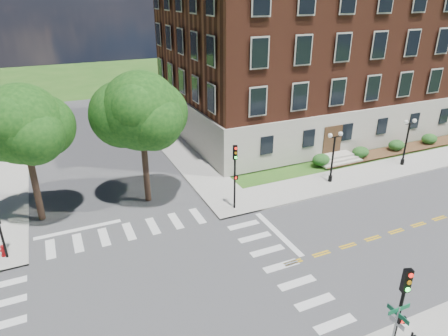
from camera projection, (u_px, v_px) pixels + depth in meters
name	position (u px, v px, depth m)	size (l,w,h in m)	color
ground	(159.00, 303.00, 20.16)	(160.00, 160.00, 0.00)	#265417
road_ew	(159.00, 303.00, 20.16)	(90.00, 12.00, 0.01)	#3D3D3F
road_ns	(159.00, 303.00, 20.15)	(12.00, 90.00, 0.01)	#3D3D3F
sidewalk_ne	(269.00, 153.00, 38.74)	(34.00, 34.00, 0.12)	#9E9B93
crosswalk_east	(281.00, 266.00, 22.86)	(2.20, 10.20, 0.02)	silver
stop_bar_east	(278.00, 233.00, 25.97)	(0.40, 5.50, 0.00)	silver
main_building	(310.00, 52.00, 44.16)	(30.60, 22.40, 16.50)	#B7B0A1
shrub_row	(395.00, 152.00, 39.32)	(18.00, 2.00, 1.30)	#164418
tree_c	(22.00, 124.00, 24.73)	(5.07, 5.07, 9.32)	#312318
tree_d	(141.00, 111.00, 27.17)	(5.47, 5.47, 9.60)	#312318
traffic_signal_se	(401.00, 306.00, 15.52)	(0.37, 0.43, 4.80)	black
traffic_signal_ne	(235.00, 169.00, 27.57)	(0.38, 0.46, 4.80)	black
twin_lamp_west	(333.00, 154.00, 31.90)	(1.36, 0.36, 4.23)	black
twin_lamp_east	(407.00, 139.00, 35.11)	(1.36, 0.36, 4.23)	black
street_sign_pole	(396.00, 325.00, 15.79)	(1.10, 1.10, 3.10)	gray
fire_hydrant	(3.00, 251.00, 23.43)	(0.35, 0.35, 0.75)	#AA0D11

